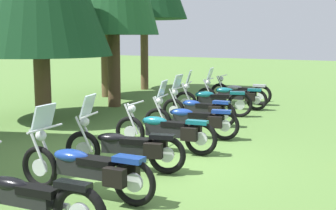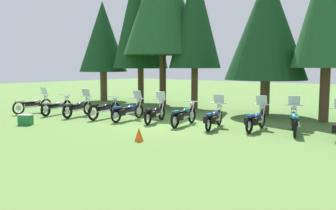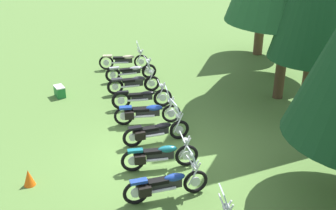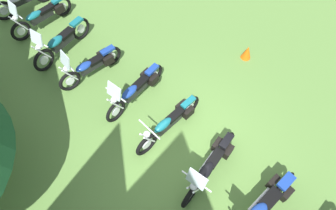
# 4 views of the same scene
# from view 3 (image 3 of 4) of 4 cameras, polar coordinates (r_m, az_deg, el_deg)

# --- Properties ---
(ground_plane) EXTENTS (80.00, 80.00, 0.00)m
(ground_plane) POSITION_cam_3_polar(r_m,az_deg,el_deg) (12.67, -1.71, -7.10)
(ground_plane) COLOR #547A38
(motorcycle_0) EXTENTS (0.66, 2.40, 1.36)m
(motorcycle_0) POSITION_cam_3_polar(r_m,az_deg,el_deg) (19.87, -6.14, 6.33)
(motorcycle_0) COLOR black
(motorcycle_0) RESTS_ON ground_plane
(motorcycle_1) EXTENTS (0.94, 2.30, 1.00)m
(motorcycle_1) POSITION_cam_3_polar(r_m,az_deg,el_deg) (18.43, -5.16, 4.73)
(motorcycle_1) COLOR black
(motorcycle_1) RESTS_ON ground_plane
(motorcycle_2) EXTENTS (0.82, 2.21, 1.36)m
(motorcycle_2) POSITION_cam_3_polar(r_m,az_deg,el_deg) (17.02, -4.75, 3.18)
(motorcycle_2) COLOR black
(motorcycle_2) RESTS_ON ground_plane
(motorcycle_3) EXTENTS (0.71, 2.33, 1.02)m
(motorcycle_3) POSITION_cam_3_polar(r_m,az_deg,el_deg) (15.60, -3.61, 1.06)
(motorcycle_3) COLOR black
(motorcycle_3) RESTS_ON ground_plane
(motorcycle_4) EXTENTS (0.82, 2.38, 1.35)m
(motorcycle_4) POSITION_cam_3_polar(r_m,az_deg,el_deg) (14.37, -3.01, -0.94)
(motorcycle_4) COLOR black
(motorcycle_4) RESTS_ON ground_plane
(motorcycle_5) EXTENTS (1.01, 2.18, 1.35)m
(motorcycle_5) POSITION_cam_3_polar(r_m,az_deg,el_deg) (13.13, -1.75, -3.61)
(motorcycle_5) COLOR black
(motorcycle_5) RESTS_ON ground_plane
(motorcycle_6) EXTENTS (0.80, 2.27, 1.00)m
(motorcycle_6) POSITION_cam_3_polar(r_m,az_deg,el_deg) (11.82, -1.34, -7.08)
(motorcycle_6) COLOR black
(motorcycle_6) RESTS_ON ground_plane
(motorcycle_7) EXTENTS (0.96, 2.24, 1.35)m
(motorcycle_7) POSITION_cam_3_polar(r_m,az_deg,el_deg) (10.65, -0.38, -10.97)
(motorcycle_7) COLOR black
(motorcycle_7) RESTS_ON ground_plane
(picnic_cooler) EXTENTS (0.66, 0.58, 0.46)m
(picnic_cooler) POSITION_cam_3_polar(r_m,az_deg,el_deg) (17.26, -14.98, 1.86)
(picnic_cooler) COLOR #1E7233
(picnic_cooler) RESTS_ON ground_plane
(traffic_cone) EXTENTS (0.32, 0.32, 0.48)m
(traffic_cone) POSITION_cam_3_polar(r_m,az_deg,el_deg) (11.88, -18.97, -9.63)
(traffic_cone) COLOR #EA590F
(traffic_cone) RESTS_ON ground_plane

